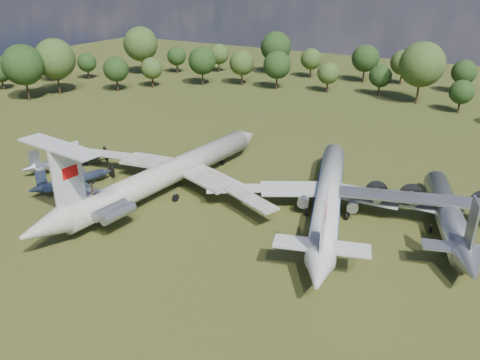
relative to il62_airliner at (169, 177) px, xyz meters
The scene contains 7 objects.
ground 4.19m from the il62_airliner, ahead, with size 300.00×300.00×0.00m, color #243812.
il62_airliner is the anchor object (origin of this frame).
tu104_jet 25.76m from the il62_airliner, 13.00° to the left, with size 36.92×49.23×4.92m, color silver, non-canonical shape.
an12_transport 42.27m from the il62_airliner, 12.80° to the left, with size 29.73×33.22×4.37m, color #ACAFB4, non-canonical shape.
small_prop_west 16.37m from the il62_airliner, 153.92° to the right, with size 11.34×15.46×2.27m, color black, non-canonical shape.
small_prop_northwest 22.23m from the il62_airliner, behind, with size 12.15×16.57×2.43m, color #9DA0A5, non-canonical shape.
person_on_il62 15.36m from the il62_airliner, 94.97° to the right, with size 0.69×0.45×1.88m, color #9B7C4F.
Camera 1 is at (41.96, -54.10, 33.21)m, focal length 35.00 mm.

